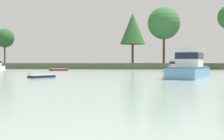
% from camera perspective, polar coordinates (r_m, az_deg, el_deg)
% --- Properties ---
extents(far_shore_bank, '(242.23, 42.21, 1.34)m').
position_cam_1_polar(far_shore_bank, '(90.61, -1.55, 0.91)').
color(far_shore_bank, '#4C563D').
rests_on(far_shore_bank, ground).
extents(cruiser_skyblue, '(5.83, 10.24, 5.93)m').
position_cam_1_polar(cruiser_skyblue, '(33.97, 14.28, -0.13)').
color(cruiser_skyblue, '#669ECC').
rests_on(cruiser_skyblue, ground).
extents(dinghy_navy, '(2.62, 2.97, 0.43)m').
position_cam_1_polar(dinghy_navy, '(33.12, -12.80, -1.21)').
color(dinghy_navy, navy).
rests_on(dinghy_navy, ground).
extents(cruiser_wood, '(3.01, 7.56, 3.70)m').
position_cam_1_polar(cruiser_wood, '(56.06, 11.43, 0.23)').
color(cruiser_wood, brown).
rests_on(cruiser_wood, ground).
extents(dinghy_maroon, '(3.46, 3.41, 0.54)m').
position_cam_1_polar(dinghy_maroon, '(58.23, -9.76, 0.00)').
color(dinghy_maroon, maroon).
rests_on(dinghy_maroon, ground).
extents(mooring_buoy_orange, '(0.32, 0.32, 0.37)m').
position_cam_1_polar(mooring_buoy_orange, '(43.24, -14.91, -0.66)').
color(mooring_buoy_orange, orange).
rests_on(mooring_buoy_orange, ground).
extents(mooring_buoy_yellow, '(0.33, 0.33, 0.39)m').
position_cam_1_polar(mooring_buoy_yellow, '(45.32, 10.63, -0.53)').
color(mooring_buoy_yellow, yellow).
rests_on(mooring_buoy_yellow, ground).
extents(shore_tree_center_left, '(7.69, 7.69, 13.35)m').
position_cam_1_polar(shore_tree_center_left, '(75.57, 9.52, 8.47)').
color(shore_tree_center_left, brown).
rests_on(shore_tree_center_left, far_shore_bank).
extents(shore_tree_inland_c, '(4.87, 4.87, 8.85)m').
position_cam_1_polar(shore_tree_inland_c, '(84.87, -19.12, 5.55)').
color(shore_tree_inland_c, brown).
rests_on(shore_tree_inland_c, far_shore_bank).
extents(shore_tree_inland_a, '(6.55, 6.55, 12.89)m').
position_cam_1_polar(shore_tree_inland_a, '(81.00, 3.81, 7.57)').
color(shore_tree_inland_a, brown).
rests_on(shore_tree_inland_a, far_shore_bank).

